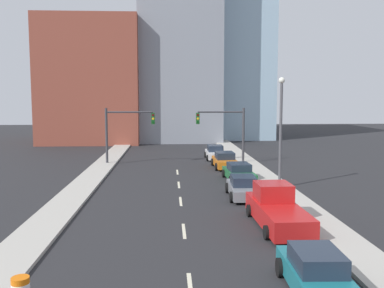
{
  "coord_description": "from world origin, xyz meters",
  "views": [
    {
      "loc": [
        -0.69,
        -5.09,
        6.49
      ],
      "look_at": [
        1.42,
        34.53,
        2.2
      ],
      "focal_mm": 40.0,
      "sensor_mm": 36.0,
      "label": 1
    }
  ],
  "objects_px": {
    "sedan_gray": "(243,188)",
    "sedan_white": "(215,153)",
    "traffic_signal_left": "(122,127)",
    "sedan_green": "(239,172)",
    "sedan_orange": "(225,161)",
    "street_lamp": "(281,124)",
    "sedan_teal": "(316,274)",
    "traffic_signal_right": "(229,127)",
    "pickup_truck_red": "(277,209)"
  },
  "relations": [
    {
      "from": "street_lamp",
      "to": "sedan_orange",
      "type": "distance_m",
      "value": 10.27
    },
    {
      "from": "traffic_signal_left",
      "to": "sedan_green",
      "type": "xyz_separation_m",
      "value": [
        10.09,
        -8.79,
        -3.0
      ]
    },
    {
      "from": "sedan_orange",
      "to": "street_lamp",
      "type": "bearing_deg",
      "value": -74.14
    },
    {
      "from": "traffic_signal_left",
      "to": "sedan_gray",
      "type": "xyz_separation_m",
      "value": [
        9.42,
        -14.58,
        -2.98
      ]
    },
    {
      "from": "sedan_green",
      "to": "traffic_signal_left",
      "type": "bearing_deg",
      "value": 135.55
    },
    {
      "from": "pickup_truck_red",
      "to": "sedan_gray",
      "type": "bearing_deg",
      "value": 94.64
    },
    {
      "from": "sedan_teal",
      "to": "sedan_gray",
      "type": "distance_m",
      "value": 13.88
    },
    {
      "from": "traffic_signal_right",
      "to": "sedan_teal",
      "type": "distance_m",
      "value": 28.62
    },
    {
      "from": "sedan_gray",
      "to": "traffic_signal_right",
      "type": "bearing_deg",
      "value": 87.87
    },
    {
      "from": "sedan_orange",
      "to": "sedan_white",
      "type": "height_order",
      "value": "same"
    },
    {
      "from": "sedan_green",
      "to": "sedan_white",
      "type": "distance_m",
      "value": 11.84
    },
    {
      "from": "traffic_signal_right",
      "to": "sedan_white",
      "type": "bearing_deg",
      "value": 108.05
    },
    {
      "from": "traffic_signal_left",
      "to": "pickup_truck_red",
      "type": "bearing_deg",
      "value": -64.19
    },
    {
      "from": "traffic_signal_left",
      "to": "sedan_green",
      "type": "relative_size",
      "value": 1.16
    },
    {
      "from": "traffic_signal_left",
      "to": "sedan_green",
      "type": "height_order",
      "value": "traffic_signal_left"
    },
    {
      "from": "sedan_teal",
      "to": "sedan_white",
      "type": "bearing_deg",
      "value": 91.83
    },
    {
      "from": "traffic_signal_left",
      "to": "pickup_truck_red",
      "type": "relative_size",
      "value": 0.88
    },
    {
      "from": "traffic_signal_left",
      "to": "pickup_truck_red",
      "type": "xyz_separation_m",
      "value": [
        10.06,
        -20.8,
        -2.8
      ]
    },
    {
      "from": "traffic_signal_right",
      "to": "sedan_gray",
      "type": "height_order",
      "value": "traffic_signal_right"
    },
    {
      "from": "traffic_signal_right",
      "to": "street_lamp",
      "type": "relative_size",
      "value": 0.69
    },
    {
      "from": "street_lamp",
      "to": "sedan_white",
      "type": "xyz_separation_m",
      "value": [
        -3.11,
        14.74,
        -3.96
      ]
    },
    {
      "from": "traffic_signal_right",
      "to": "sedan_gray",
      "type": "relative_size",
      "value": 1.23
    },
    {
      "from": "traffic_signal_right",
      "to": "sedan_white",
      "type": "height_order",
      "value": "traffic_signal_right"
    },
    {
      "from": "pickup_truck_red",
      "to": "sedan_green",
      "type": "xyz_separation_m",
      "value": [
        0.03,
        12.01,
        -0.2
      ]
    },
    {
      "from": "sedan_teal",
      "to": "sedan_orange",
      "type": "height_order",
      "value": "sedan_teal"
    },
    {
      "from": "pickup_truck_red",
      "to": "sedan_white",
      "type": "relative_size",
      "value": 1.47
    },
    {
      "from": "sedan_green",
      "to": "sedan_orange",
      "type": "distance_m",
      "value": 6.14
    },
    {
      "from": "sedan_gray",
      "to": "sedan_orange",
      "type": "bearing_deg",
      "value": 90.32
    },
    {
      "from": "sedan_teal",
      "to": "sedan_green",
      "type": "height_order",
      "value": "sedan_teal"
    },
    {
      "from": "sedan_teal",
      "to": "sedan_orange",
      "type": "distance_m",
      "value": 25.79
    },
    {
      "from": "traffic_signal_right",
      "to": "sedan_white",
      "type": "relative_size",
      "value": 1.29
    },
    {
      "from": "sedan_teal",
      "to": "sedan_green",
      "type": "distance_m",
      "value": 19.67
    },
    {
      "from": "pickup_truck_red",
      "to": "sedan_orange",
      "type": "xyz_separation_m",
      "value": [
        -0.31,
        18.14,
        -0.15
      ]
    },
    {
      "from": "sedan_orange",
      "to": "pickup_truck_red",
      "type": "bearing_deg",
      "value": -90.51
    },
    {
      "from": "street_lamp",
      "to": "traffic_signal_left",
      "type": "bearing_deg",
      "value": 137.06
    },
    {
      "from": "street_lamp",
      "to": "sedan_white",
      "type": "bearing_deg",
      "value": 101.92
    },
    {
      "from": "traffic_signal_right",
      "to": "sedan_green",
      "type": "relative_size",
      "value": 1.16
    },
    {
      "from": "sedan_teal",
      "to": "sedan_orange",
      "type": "relative_size",
      "value": 0.98
    },
    {
      "from": "sedan_teal",
      "to": "sedan_gray",
      "type": "relative_size",
      "value": 1.02
    },
    {
      "from": "traffic_signal_left",
      "to": "street_lamp",
      "type": "bearing_deg",
      "value": -42.94
    },
    {
      "from": "sedan_gray",
      "to": "sedan_white",
      "type": "distance_m",
      "value": 17.61
    },
    {
      "from": "sedan_orange",
      "to": "sedan_teal",
      "type": "bearing_deg",
      "value": -92.14
    },
    {
      "from": "sedan_teal",
      "to": "pickup_truck_red",
      "type": "distance_m",
      "value": 7.67
    },
    {
      "from": "sedan_gray",
      "to": "sedan_white",
      "type": "xyz_separation_m",
      "value": [
        0.05,
        17.61,
        0.01
      ]
    },
    {
      "from": "sedan_green",
      "to": "sedan_white",
      "type": "relative_size",
      "value": 1.12
    },
    {
      "from": "traffic_signal_left",
      "to": "street_lamp",
      "type": "relative_size",
      "value": 0.69
    },
    {
      "from": "traffic_signal_left",
      "to": "sedan_teal",
      "type": "bearing_deg",
      "value": -71.61
    },
    {
      "from": "traffic_signal_right",
      "to": "sedan_orange",
      "type": "bearing_deg",
      "value": -104.74
    },
    {
      "from": "street_lamp",
      "to": "sedan_gray",
      "type": "distance_m",
      "value": 5.83
    },
    {
      "from": "street_lamp",
      "to": "sedan_green",
      "type": "distance_m",
      "value": 5.54
    }
  ]
}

